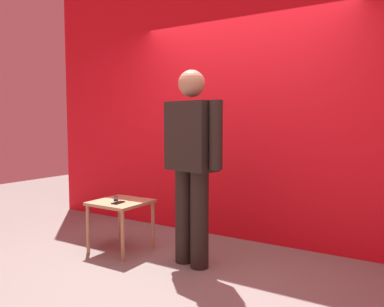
{
  "coord_description": "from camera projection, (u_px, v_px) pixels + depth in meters",
  "views": [
    {
      "loc": [
        1.86,
        -2.72,
        1.34
      ],
      "look_at": [
        -0.18,
        0.55,
        1.03
      ],
      "focal_mm": 36.17,
      "sensor_mm": 36.0,
      "label": 1
    }
  ],
  "objects": [
    {
      "name": "tv_remote",
      "position": [
        116.0,
        199.0,
        4.07
      ],
      "size": [
        0.15,
        0.15,
        0.02
      ],
      "primitive_type": "cube",
      "rotation": [
        0.0,
        0.0,
        0.75
      ],
      "color": "black",
      "rests_on": "side_table"
    },
    {
      "name": "cell_phone",
      "position": [
        118.0,
        203.0,
        3.89
      ],
      "size": [
        0.08,
        0.15,
        0.01
      ],
      "primitive_type": "cube",
      "rotation": [
        0.0,
        0.0,
        0.08
      ],
      "color": "black",
      "rests_on": "side_table"
    },
    {
      "name": "side_table",
      "position": [
        121.0,
        208.0,
        4.01
      ],
      "size": [
        0.53,
        0.53,
        0.52
      ],
      "color": "tan",
      "rests_on": "ground_plane"
    },
    {
      "name": "standing_person",
      "position": [
        192.0,
        157.0,
        3.56
      ],
      "size": [
        0.72,
        0.35,
        1.81
      ],
      "color": "black",
      "rests_on": "ground_plane"
    },
    {
      "name": "ground_plane",
      "position": [
        176.0,
        275.0,
        3.4
      ],
      "size": [
        12.0,
        12.0,
        0.0
      ],
      "primitive_type": "plane",
      "color": "gray"
    },
    {
      "name": "back_wall_red",
      "position": [
        241.0,
        92.0,
        4.37
      ],
      "size": [
        5.71,
        0.12,
        3.35
      ],
      "primitive_type": "cube",
      "color": "red",
      "rests_on": "ground_plane"
    }
  ]
}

